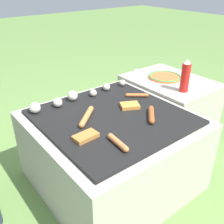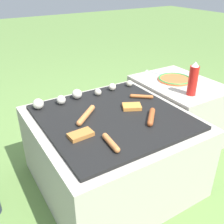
{
  "view_description": "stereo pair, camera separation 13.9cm",
  "coord_description": "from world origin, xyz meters",
  "px_view_note": "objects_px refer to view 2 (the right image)",
  "views": [
    {
      "loc": [
        -0.76,
        -0.96,
        1.12
      ],
      "look_at": [
        0.0,
        0.0,
        0.47
      ],
      "focal_mm": 42.0,
      "sensor_mm": 36.0,
      "label": 1
    },
    {
      "loc": [
        -0.64,
        -1.04,
        1.12
      ],
      "look_at": [
        0.0,
        0.0,
        0.47
      ],
      "focal_mm": 42.0,
      "sensor_mm": 36.0,
      "label": 2
    }
  ],
  "objects_px": {
    "fork_utensil": "(156,73)",
    "condiment_bottle": "(193,79)",
    "sausage_front_center": "(86,115)",
    "plate_colorful": "(175,79)"
  },
  "relations": [
    {
      "from": "condiment_bottle",
      "to": "fork_utensil",
      "type": "relative_size",
      "value": 1.06
    },
    {
      "from": "sausage_front_center",
      "to": "condiment_bottle",
      "type": "bearing_deg",
      "value": -6.67
    },
    {
      "from": "plate_colorful",
      "to": "fork_utensil",
      "type": "height_order",
      "value": "plate_colorful"
    },
    {
      "from": "plate_colorful",
      "to": "condiment_bottle",
      "type": "xyz_separation_m",
      "value": [
        -0.09,
        -0.24,
        0.09
      ]
    },
    {
      "from": "fork_utensil",
      "to": "condiment_bottle",
      "type": "bearing_deg",
      "value": -99.01
    },
    {
      "from": "plate_colorful",
      "to": "fork_utensil",
      "type": "bearing_deg",
      "value": 97.68
    },
    {
      "from": "plate_colorful",
      "to": "fork_utensil",
      "type": "xyz_separation_m",
      "value": [
        -0.02,
        0.18,
        -0.01
      ]
    },
    {
      "from": "sausage_front_center",
      "to": "plate_colorful",
      "type": "bearing_deg",
      "value": 11.33
    },
    {
      "from": "sausage_front_center",
      "to": "condiment_bottle",
      "type": "height_order",
      "value": "condiment_bottle"
    },
    {
      "from": "sausage_front_center",
      "to": "plate_colorful",
      "type": "height_order",
      "value": "sausage_front_center"
    }
  ]
}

